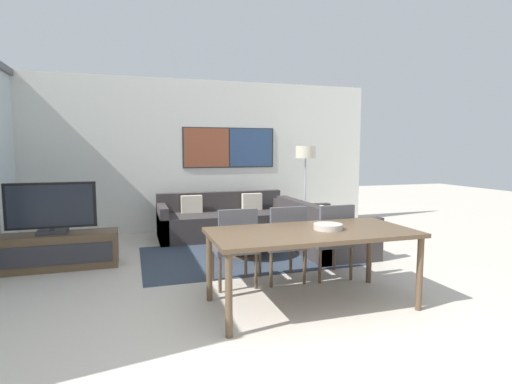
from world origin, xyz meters
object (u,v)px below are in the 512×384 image
dining_chair_right (331,237)px  dining_table (312,237)px  tv_console (54,251)px  floor_lamp (306,158)px  television (51,209)px  sofa_main (224,221)px  fruit_bowl (328,226)px  dining_chair_left (235,243)px  coffee_table (246,237)px  dining_chair_centre (284,239)px  sofa_side (320,233)px

dining_chair_right → dining_table: bearing=-130.4°
tv_console → floor_lamp: floor_lamp is taller
tv_console → television: bearing=90.0°
sofa_main → dining_table: (0.10, -3.34, 0.42)m
fruit_bowl → floor_lamp: 3.47m
tv_console → floor_lamp: 4.30m
dining_chair_left → fruit_bowl: dining_chair_left is taller
coffee_table → fruit_bowl: 2.02m
tv_console → dining_chair_centre: dining_chair_centre is taller
fruit_bowl → dining_chair_right: bearing=59.2°
tv_console → coffee_table: (2.51, -0.15, 0.05)m
television → sofa_side: bearing=-2.7°
dining_chair_left → tv_console: bearing=146.3°
floor_lamp → dining_chair_centre: bearing=-119.2°
television → dining_chair_centre: television is taller
floor_lamp → sofa_side: bearing=-104.7°
dining_chair_left → fruit_bowl: (0.74, -0.73, 0.28)m
television → coffee_table: size_ratio=1.09×
tv_console → television: (0.00, 0.00, 0.55)m
television → sofa_side: size_ratio=0.64×
dining_chair_left → dining_chair_centre: bearing=-0.6°
coffee_table → dining_chair_centre: (0.10, -1.22, 0.22)m
coffee_table → fruit_bowl: bearing=-82.1°
television → dining_table: television is taller
dining_table → dining_chair_centre: size_ratio=2.21×
dining_chair_centre → fruit_bowl: bearing=-76.9°
dining_chair_right → floor_lamp: floor_lamp is taller
dining_table → sofa_side: bearing=61.3°
sofa_side → fruit_bowl: (-0.88, -1.92, 0.51)m
dining_chair_left → dining_chair_right: 1.15m
tv_console → sofa_main: sofa_main is taller
dining_chair_left → dining_chair_centre: 0.57m
sofa_main → dining_chair_centre: bearing=-87.8°
fruit_bowl → coffee_table: bearing=97.9°
dining_chair_left → dining_chair_right: bearing=-2.5°
coffee_table → tv_console: bearing=176.6°
dining_table → fruit_bowl: size_ratio=6.95×
sofa_main → dining_chair_left: dining_chair_left is taller
dining_chair_left → floor_lamp: 3.26m
sofa_main → floor_lamp: (1.48, -0.15, 1.09)m
sofa_main → sofa_side: (1.14, -1.43, -0.00)m
sofa_side → dining_chair_right: dining_chair_right is taller
dining_chair_left → dining_chair_centre: (0.57, -0.01, 0.00)m
sofa_main → dining_chair_right: dining_chair_right is taller
dining_table → floor_lamp: (1.38, 3.19, 0.68)m
dining_table → fruit_bowl: (0.17, -0.01, 0.10)m
dining_chair_centre → fruit_bowl: size_ratio=3.14×
dining_table → dining_chair_centre: bearing=90.0°
television → floor_lamp: size_ratio=0.67×
sofa_side → dining_chair_centre: bearing=138.7°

